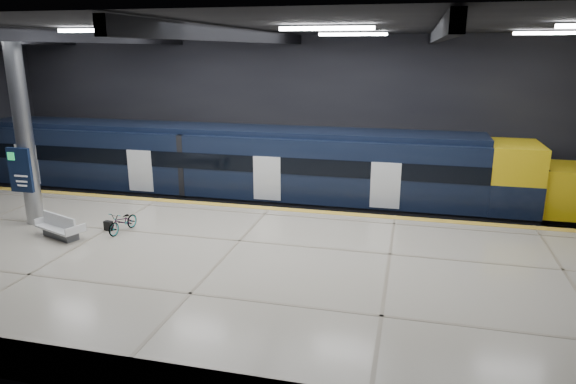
% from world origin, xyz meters
% --- Properties ---
extents(ground, '(30.00, 30.00, 0.00)m').
position_xyz_m(ground, '(0.00, 0.00, 0.00)').
color(ground, black).
rests_on(ground, ground).
extents(room_shell, '(30.10, 16.10, 8.05)m').
position_xyz_m(room_shell, '(-0.00, 0.00, 5.72)').
color(room_shell, black).
rests_on(room_shell, ground).
extents(platform, '(30.00, 11.00, 1.10)m').
position_xyz_m(platform, '(0.00, -2.50, 0.55)').
color(platform, '#B3A897').
rests_on(platform, ground).
extents(safety_strip, '(30.00, 0.40, 0.01)m').
position_xyz_m(safety_strip, '(0.00, 2.75, 1.11)').
color(safety_strip, gold).
rests_on(safety_strip, platform).
extents(rails, '(30.00, 1.52, 0.16)m').
position_xyz_m(rails, '(0.00, 5.50, 0.08)').
color(rails, gray).
rests_on(rails, ground).
extents(train, '(29.40, 2.84, 3.79)m').
position_xyz_m(train, '(-1.69, 5.50, 2.06)').
color(train, black).
rests_on(train, ground).
extents(bench, '(2.01, 1.37, 0.82)m').
position_xyz_m(bench, '(-6.06, -2.16, 1.39)').
color(bench, '#595B60').
rests_on(bench, platform).
extents(bicycle, '(0.71, 1.51, 0.77)m').
position_xyz_m(bicycle, '(-4.26, -1.15, 1.48)').
color(bicycle, '#99999E').
rests_on(bicycle, platform).
extents(pannier_bag, '(0.33, 0.24, 0.35)m').
position_xyz_m(pannier_bag, '(-4.86, -1.15, 1.28)').
color(pannier_bag, black).
rests_on(pannier_bag, platform).
extents(info_column, '(0.90, 0.78, 6.90)m').
position_xyz_m(info_column, '(-8.00, -1.03, 4.46)').
color(info_column, '#9EA0A5').
rests_on(info_column, platform).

